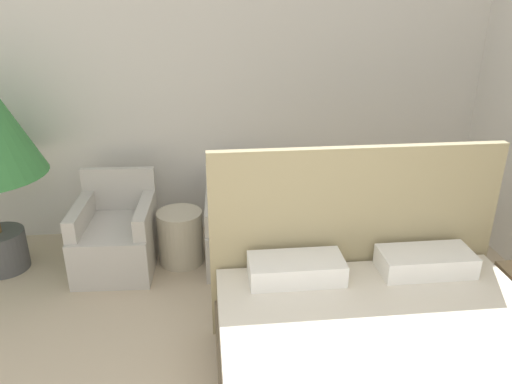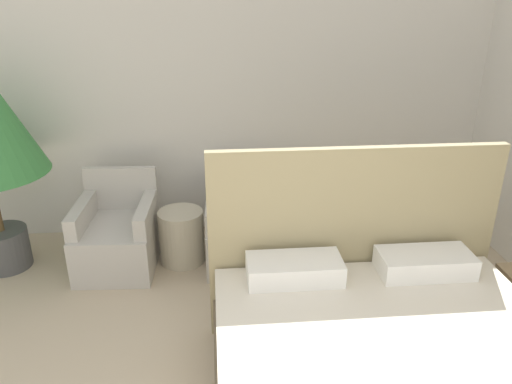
{
  "view_description": "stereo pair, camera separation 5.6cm",
  "coord_description": "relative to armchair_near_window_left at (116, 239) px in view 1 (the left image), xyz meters",
  "views": [
    {
      "loc": [
        -0.13,
        -0.57,
        2.26
      ],
      "look_at": [
        0.22,
        2.77,
        0.84
      ],
      "focal_mm": 35.0,
      "sensor_mm": 36.0,
      "label": 1
    },
    {
      "loc": [
        -0.08,
        -0.57,
        2.26
      ],
      "look_at": [
        0.22,
        2.77,
        0.84
      ],
      "focal_mm": 35.0,
      "sensor_mm": 36.0,
      "label": 2
    }
  ],
  "objects": [
    {
      "name": "wall_back",
      "position": [
        0.91,
        0.7,
        1.19
      ],
      "size": [
        10.0,
        0.06,
        2.9
      ],
      "color": "silver",
      "rests_on": "ground_plane"
    },
    {
      "name": "side_table",
      "position": [
        0.53,
        0.03,
        -0.02
      ],
      "size": [
        0.38,
        0.38,
        0.47
      ],
      "color": "#B7AD93",
      "rests_on": "ground_plane"
    },
    {
      "name": "armchair_near_window_right",
      "position": [
        1.07,
        0.0,
        0.0
      ],
      "size": [
        0.65,
        0.74,
        0.78
      ],
      "rotation": [
        0.0,
        0.0,
        -0.04
      ],
      "color": "#B7B2A8",
      "rests_on": "ground_plane"
    },
    {
      "name": "armchair_near_window_left",
      "position": [
        0.0,
        0.0,
        0.0
      ],
      "size": [
        0.66,
        0.75,
        0.78
      ],
      "rotation": [
        0.0,
        0.0,
        -0.05
      ],
      "color": "#B7B2A8",
      "rests_on": "ground_plane"
    }
  ]
}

